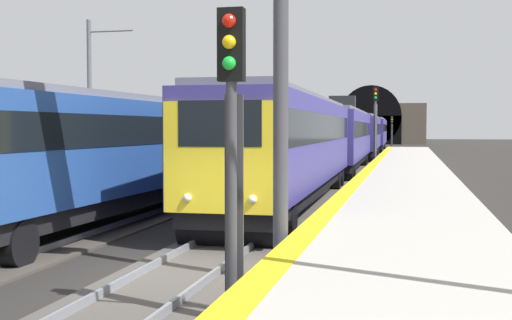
{
  "coord_description": "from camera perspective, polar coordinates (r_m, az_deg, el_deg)",
  "views": [
    {
      "loc": [
        -12.19,
        -4.31,
        2.92
      ],
      "look_at": [
        5.4,
        -0.22,
        2.03
      ],
      "focal_mm": 46.29,
      "sensor_mm": 36.0,
      "label": 1
    }
  ],
  "objects": [
    {
      "name": "platform_right_edge_strip",
      "position": [
        12.48,
        4.42,
        -6.17
      ],
      "size": [
        112.0,
        0.5,
        0.01
      ],
      "primitive_type": "cube",
      "color": "yellow",
      "rests_on": "platform_right"
    },
    {
      "name": "platform_right",
      "position": [
        12.43,
        12.41,
        -8.55
      ],
      "size": [
        112.0,
        3.96,
        0.97
      ],
      "primitive_type": "cube",
      "color": "#ADA89E",
      "rests_on": "ground_plane"
    },
    {
      "name": "railway_signal_mid",
      "position": [
        50.78,
        10.28,
        3.51
      ],
      "size": [
        0.39,
        0.38,
        5.96
      ],
      "rotation": [
        0.0,
        0.0,
        3.14
      ],
      "color": "#4C4C54",
      "rests_on": "ground_plane"
    },
    {
      "name": "railway_signal_near",
      "position": [
        9.57,
        -2.11,
        2.3
      ],
      "size": [
        0.39,
        0.38,
        4.63
      ],
      "rotation": [
        0.0,
        0.0,
        3.14
      ],
      "color": "#38383D",
      "rests_on": "ground_plane"
    },
    {
      "name": "catenary_mast_near",
      "position": [
        33.79,
        -14.11,
        4.98
      ],
      "size": [
        0.22,
        2.44,
        8.23
      ],
      "color": "#595B60",
      "rests_on": "ground_plane"
    },
    {
      "name": "track_main_line",
      "position": [
        13.24,
        -6.31,
        -9.74
      ],
      "size": [
        160.0,
        2.65,
        0.21
      ],
      "color": "#4C4742",
      "rests_on": "ground_plane"
    },
    {
      "name": "tunnel_portal",
      "position": [
        118.17,
        9.91,
        3.11
      ],
      "size": [
        3.08,
        18.91,
        10.59
      ],
      "color": "#51473D",
      "rests_on": "ground_plane"
    },
    {
      "name": "overhead_signal_gantry",
      "position": [
        13.83,
        -16.09,
        13.08
      ],
      "size": [
        0.7,
        8.88,
        7.14
      ],
      "color": "#3F3F47",
      "rests_on": "ground_plane"
    },
    {
      "name": "train_adjacent_platform",
      "position": [
        38.86,
        -0.14,
        1.85
      ],
      "size": [
        57.35,
        3.37,
        3.9
      ],
      "rotation": [
        0.0,
        0.0,
        -0.02
      ],
      "color": "#264C99",
      "rests_on": "ground_plane"
    },
    {
      "name": "train_main_approaching",
      "position": [
        53.53,
        8.48,
        2.17
      ],
      "size": [
        78.43,
        3.07,
        4.99
      ],
      "rotation": [
        0.0,
        0.0,
        3.16
      ],
      "color": "navy",
      "rests_on": "ground_plane"
    },
    {
      "name": "railway_signal_far",
      "position": [
        98.94,
        11.65,
        2.7
      ],
      "size": [
        0.39,
        0.38,
        4.61
      ],
      "rotation": [
        0.0,
        0.0,
        3.14
      ],
      "color": "#38383D",
      "rests_on": "ground_plane"
    },
    {
      "name": "ground_plane",
      "position": [
        13.25,
        -6.31,
        -9.92
      ],
      "size": [
        320.0,
        320.0,
        0.0
      ],
      "primitive_type": "plane",
      "color": "#282623"
    }
  ]
}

